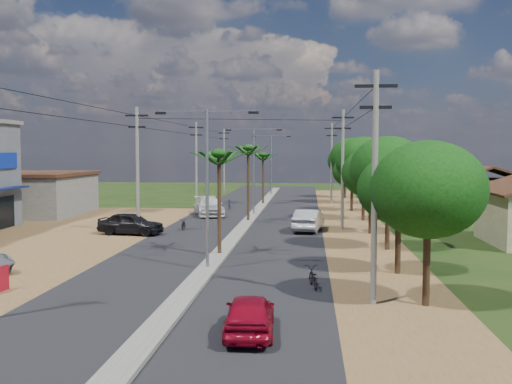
{
  "coord_description": "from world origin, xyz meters",
  "views": [
    {
      "loc": [
        5.0,
        -29.08,
        5.98
      ],
      "look_at": [
        1.24,
        13.37,
        3.0
      ],
      "focal_mm": 42.0,
      "sensor_mm": 36.0,
      "label": 1
    }
  ],
  "objects_px": {
    "car_red_near": "(250,315)",
    "car_white_far": "(209,207)",
    "car_parked_dark": "(131,224)",
    "car_silver_mid": "(309,220)",
    "moto_rider_east": "(313,278)"
  },
  "relations": [
    {
      "from": "car_white_far",
      "to": "moto_rider_east",
      "type": "xyz_separation_m",
      "value": [
        9.27,
        -27.96,
        -0.37
      ]
    },
    {
      "from": "car_parked_dark",
      "to": "car_white_far",
      "type": "bearing_deg",
      "value": -6.05
    },
    {
      "from": "car_silver_mid",
      "to": "car_parked_dark",
      "type": "bearing_deg",
      "value": 22.31
    },
    {
      "from": "car_red_near",
      "to": "moto_rider_east",
      "type": "relative_size",
      "value": 2.25
    },
    {
      "from": "car_silver_mid",
      "to": "moto_rider_east",
      "type": "distance_m",
      "value": 18.32
    },
    {
      "from": "car_silver_mid",
      "to": "car_red_near",
      "type": "bearing_deg",
      "value": 94.48
    },
    {
      "from": "car_white_far",
      "to": "car_parked_dark",
      "type": "relative_size",
      "value": 1.23
    },
    {
      "from": "car_silver_mid",
      "to": "moto_rider_east",
      "type": "height_order",
      "value": "car_silver_mid"
    },
    {
      "from": "car_red_near",
      "to": "car_white_far",
      "type": "relative_size",
      "value": 0.69
    },
    {
      "from": "car_red_near",
      "to": "car_parked_dark",
      "type": "distance_m",
      "value": 24.5
    },
    {
      "from": "car_red_near",
      "to": "car_white_far",
      "type": "xyz_separation_m",
      "value": [
        -7.19,
        34.73,
        0.16
      ]
    },
    {
      "from": "car_white_far",
      "to": "car_silver_mid",
      "type": "bearing_deg",
      "value": -63.73
    },
    {
      "from": "car_parked_dark",
      "to": "moto_rider_east",
      "type": "bearing_deg",
      "value": -131.21
    },
    {
      "from": "car_parked_dark",
      "to": "moto_rider_east",
      "type": "xyz_separation_m",
      "value": [
        12.7,
        -15.31,
        -0.33
      ]
    },
    {
      "from": "car_silver_mid",
      "to": "car_white_far",
      "type": "distance_m",
      "value": 13.24
    }
  ]
}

